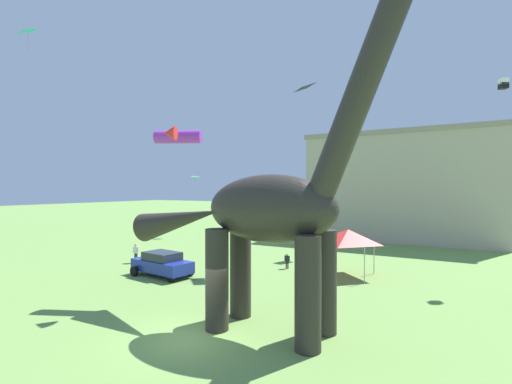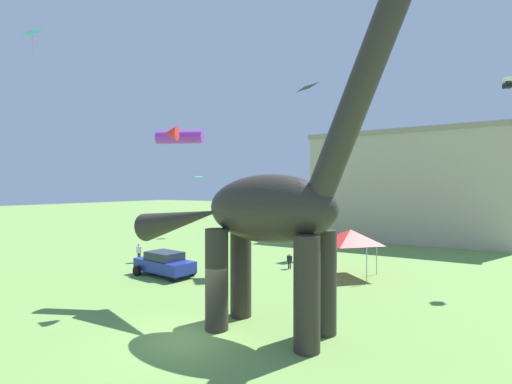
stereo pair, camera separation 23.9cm
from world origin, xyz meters
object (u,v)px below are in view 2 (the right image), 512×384
(dinosaur_sculpture, at_px, (268,209))
(kite_near_low, at_px, (508,83))
(parked_sedan_left, at_px, (164,263))
(festival_canopy_tent, at_px, (350,237))
(kite_near_high, at_px, (178,136))
(person_watching_child, at_px, (139,251))
(kite_mid_right, at_px, (307,87))
(kite_trailing, at_px, (199,177))
(kite_mid_center, at_px, (352,124))
(person_vendor_side, at_px, (289,260))
(kite_far_right, at_px, (32,32))

(dinosaur_sculpture, height_order, kite_near_low, dinosaur_sculpture)
(parked_sedan_left, bearing_deg, festival_canopy_tent, 36.90)
(kite_near_high, bearing_deg, person_watching_child, 150.26)
(dinosaur_sculpture, relative_size, kite_mid_right, 6.79)
(parked_sedan_left, distance_m, person_watching_child, 5.23)
(person_watching_child, xyz_separation_m, kite_trailing, (-6.04, 14.55, 6.15))
(dinosaur_sculpture, xyz_separation_m, kite_trailing, (-20.95, 21.38, 2.19))
(kite_trailing, distance_m, kite_near_high, 24.04)
(dinosaur_sculpture, relative_size, kite_mid_center, 12.16)
(person_vendor_side, distance_m, kite_trailing, 21.06)
(person_vendor_side, xyz_separation_m, kite_mid_center, (1.98, 8.56, 10.58))
(festival_canopy_tent, height_order, kite_trailing, kite_trailing)
(festival_canopy_tent, bearing_deg, kite_mid_right, 151.28)
(kite_trailing, distance_m, kite_near_low, 31.00)
(kite_near_high, bearing_deg, dinosaur_sculpture, -17.64)
(dinosaur_sculpture, bearing_deg, kite_near_high, 165.41)
(parked_sedan_left, xyz_separation_m, kite_trailing, (-10.79, 16.72, 6.22))
(festival_canopy_tent, distance_m, kite_trailing, 24.22)
(dinosaur_sculpture, bearing_deg, kite_mid_center, 99.19)
(kite_trailing, height_order, kite_near_high, kite_near_high)
(person_vendor_side, relative_size, kite_near_low, 1.68)
(kite_mid_right, xyz_separation_m, kite_far_right, (-14.85, -11.78, 2.93))
(kite_far_right, bearing_deg, kite_near_low, 26.57)
(dinosaur_sculpture, xyz_separation_m, kite_near_low, (8.86, 14.59, 7.31))
(kite_mid_center, bearing_deg, person_vendor_side, -103.00)
(person_watching_child, bearing_deg, person_vendor_side, -113.38)
(kite_near_low, bearing_deg, person_watching_child, -161.93)
(kite_near_low, bearing_deg, festival_canopy_tent, -155.07)
(kite_mid_right, bearing_deg, person_watching_child, -152.57)
(kite_mid_center, bearing_deg, dinosaur_sculpture, -83.85)
(parked_sedan_left, bearing_deg, kite_mid_center, 68.05)
(parked_sedan_left, relative_size, person_watching_child, 3.02)
(parked_sedan_left, relative_size, kite_far_right, 2.77)
(person_vendor_side, bearing_deg, kite_mid_right, 12.64)
(person_vendor_side, distance_m, festival_canopy_tent, 4.70)
(kite_trailing, xyz_separation_m, kite_near_low, (29.80, -6.79, 5.13))
(festival_canopy_tent, height_order, kite_near_high, kite_near_high)
(kite_mid_center, bearing_deg, kite_near_high, -105.09)
(kite_near_low, xyz_separation_m, kite_near_high, (-15.51, -12.47, -3.73))
(kite_trailing, xyz_separation_m, kite_near_high, (14.30, -19.27, 1.40))
(parked_sedan_left, xyz_separation_m, person_watching_child, (-4.75, 2.17, 0.08))
(parked_sedan_left, height_order, person_watching_child, parked_sedan_left)
(dinosaur_sculpture, height_order, kite_mid_right, dinosaur_sculpture)
(dinosaur_sculpture, xyz_separation_m, kite_mid_center, (-2.06, 19.14, 6.39))
(kite_far_right, bearing_deg, kite_trailing, 96.98)
(dinosaur_sculpture, distance_m, kite_far_right, 21.62)
(parked_sedan_left, height_order, kite_mid_center, kite_mid_center)
(parked_sedan_left, height_order, kite_far_right, kite_far_right)
(dinosaur_sculpture, height_order, kite_near_high, dinosaur_sculpture)
(kite_mid_right, bearing_deg, kite_trailing, 153.45)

